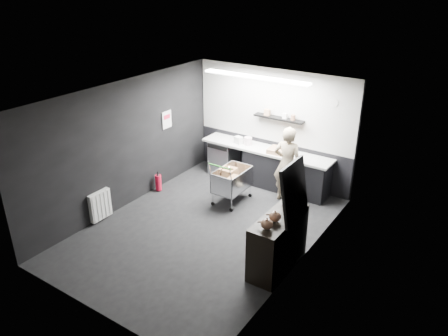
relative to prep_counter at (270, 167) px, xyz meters
The scene contains 22 objects.
floor 2.47m from the prep_counter, 93.20° to the right, with size 5.50×5.50×0.00m, color black.
ceiling 3.30m from the prep_counter, 93.20° to the right, with size 5.50×5.50×0.00m, color beige.
wall_back 0.96m from the prep_counter, 112.30° to the left, with size 5.50×5.50×0.00m, color black.
wall_front 5.25m from the prep_counter, 91.50° to the right, with size 5.50×5.50×0.00m, color black.
wall_left 3.35m from the prep_counter, 131.43° to the right, with size 5.50×5.50×0.00m, color black.
wall_right 3.18m from the prep_counter, 52.38° to the right, with size 5.50×5.50×0.00m, color black.
kitchen_wall_panel 1.43m from the prep_counter, 113.58° to the left, with size 3.95×0.02×1.70m, color #B6B6B1.
dado_panel 0.34m from the prep_counter, 113.58° to the left, with size 3.95×0.02×1.00m, color black.
floating_shelf 1.18m from the prep_counter, 72.13° to the left, with size 1.20×0.22×0.04m, color black.
wall_clock 2.13m from the prep_counter, 13.36° to the left, with size 0.20×0.20×0.03m, color silver.
poster 2.63m from the prep_counter, 152.11° to the right, with size 0.02×0.30×0.40m, color silver.
poster_red_band 2.66m from the prep_counter, 152.05° to the right, with size 0.01×0.22×0.10m, color red.
radiator 3.92m from the prep_counter, 122.01° to the right, with size 0.10×0.50×0.60m, color silver.
ceiling_strip 2.29m from the prep_counter, 103.37° to the right, with size 2.40×0.20×0.04m, color white.
prep_counter is the anchor object (origin of this frame).
person 0.88m from the prep_counter, 34.74° to the right, with size 0.62×0.41×1.71m, color beige.
shopping_cart 1.20m from the prep_counter, 105.12° to the right, with size 0.56×0.93×1.03m.
sideboard 3.12m from the prep_counter, 58.84° to the right, with size 0.56×1.31×1.97m.
fire_extinguisher 2.61m from the prep_counter, 139.82° to the right, with size 0.14×0.14×0.46m.
cardboard_box 0.56m from the prep_counter, 10.68° to the right, with size 0.51×0.39×0.10m, color #A47957.
pink_tub 0.81m from the prep_counter, behind, with size 0.18×0.18×0.18m, color beige.
white_container 0.99m from the prep_counter, behind, with size 0.19×0.14×0.17m, color silver.
Camera 1 is at (4.39, -5.91, 4.66)m, focal length 35.00 mm.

